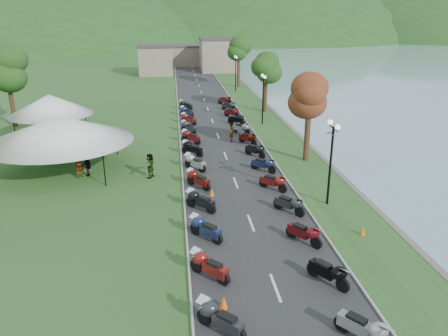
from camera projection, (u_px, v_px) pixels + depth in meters
name	position (u px, v px, depth m)	size (l,w,h in m)	color
road	(212.00, 121.00, 46.33)	(7.00, 120.00, 0.02)	#2E2E31
hills_backdrop	(181.00, 38.00, 196.04)	(360.00, 120.00, 76.00)	#285621
far_building	(182.00, 57.00, 87.38)	(18.00, 16.00, 5.00)	gray
moto_row_left	(200.00, 190.00, 26.86)	(2.60, 54.46, 1.10)	#331411
moto_row_right	(259.00, 157.00, 33.09)	(2.60, 47.79, 1.10)	#331411
vendor_tent_main	(61.00, 144.00, 31.20)	(6.85, 6.85, 4.00)	white
vendor_tent_side	(51.00, 117.00, 39.42)	(4.94, 4.94, 4.00)	white
tree_lakeside	(309.00, 111.00, 32.70)	(2.82, 2.82, 7.82)	#28541B
pedestrian_a	(81.00, 177.00, 30.54)	(0.60, 0.44, 1.65)	slate
pedestrian_b	(81.00, 150.00, 36.63)	(0.75, 0.41, 1.54)	slate
pedestrian_c	(88.00, 176.00, 30.76)	(1.11, 0.46, 1.71)	slate
traffic_cone_near	(224.00, 302.00, 16.94)	(0.34, 0.34, 0.54)	#F2590C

